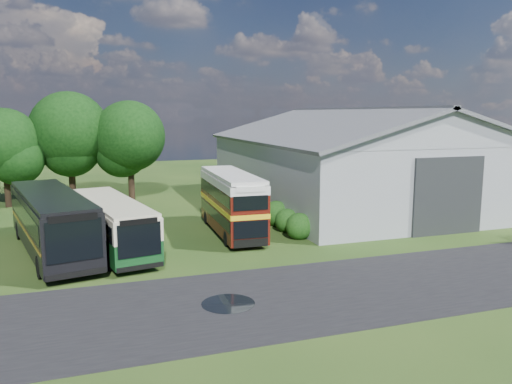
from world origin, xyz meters
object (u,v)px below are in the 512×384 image
object	(u,v)px
storage_shed	(353,155)
bus_dark_single	(52,221)
bus_maroon_double	(231,203)
bus_green_single	(112,223)

from	to	relation	value
storage_shed	bus_dark_single	bearing A→B (deg)	-160.22
bus_dark_single	bus_maroon_double	bearing A→B (deg)	-5.89
storage_shed	bus_dark_single	size ratio (longest dim) A/B	1.96
storage_shed	bus_maroon_double	xyz separation A→B (m)	(-13.00, -7.31, -2.19)
bus_green_single	bus_dark_single	bearing A→B (deg)	160.45
storage_shed	bus_dark_single	xyz separation A→B (m)	(-23.71, -8.52, -2.35)
bus_green_single	bus_dark_single	size ratio (longest dim) A/B	0.85
bus_dark_single	storage_shed	bearing A→B (deg)	7.40
bus_green_single	bus_maroon_double	bearing A→B (deg)	1.94
bus_maroon_double	bus_green_single	bearing A→B (deg)	-164.88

